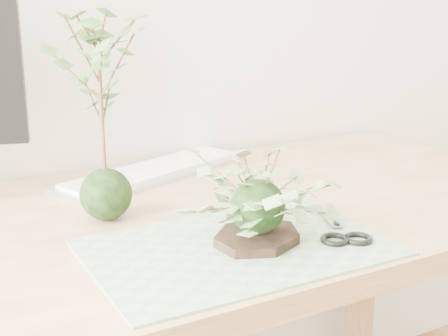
{
  "coord_description": "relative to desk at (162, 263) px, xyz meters",
  "views": [
    {
      "loc": [
        -0.48,
        0.28,
        1.12
      ],
      "look_at": [
        0.0,
        1.14,
        0.84
      ],
      "focal_mm": 50.0,
      "sensor_mm": 36.0,
      "label": 1
    }
  ],
  "objects": [
    {
      "name": "stone_dish",
      "position": [
        0.08,
        -0.19,
        0.1
      ],
      "size": [
        0.2,
        0.2,
        0.01
      ],
      "primitive_type": "cylinder",
      "rotation": [
        0.0,
        0.0,
        0.4
      ],
      "color": "black",
      "rests_on": "cutting_mat"
    },
    {
      "name": "cutting_mat",
      "position": [
        0.05,
        -0.19,
        0.09
      ],
      "size": [
        0.46,
        0.31,
        0.0
      ],
      "primitive_type": "cube",
      "rotation": [
        0.0,
        0.0,
        -0.01
      ],
      "color": "gray",
      "rests_on": "desk"
    },
    {
      "name": "scissors",
      "position": [
        0.22,
        -0.23,
        0.1
      ],
      "size": [
        0.1,
        0.19,
        0.01
      ],
      "rotation": [
        0.0,
        0.0,
        -0.43
      ],
      "color": "gray",
      "rests_on": "cutting_mat"
    },
    {
      "name": "keyboard",
      "position": [
        0.09,
        0.24,
        0.1
      ],
      "size": [
        0.47,
        0.28,
        0.02
      ],
      "rotation": [
        0.0,
        0.0,
        0.35
      ],
      "color": "#B6B6B6",
      "rests_on": "desk"
    },
    {
      "name": "desk",
      "position": [
        0.0,
        0.0,
        0.0
      ],
      "size": [
        1.6,
        0.7,
        0.74
      ],
      "color": "tan",
      "rests_on": "ground_plane"
    },
    {
      "name": "ivy_kokedama",
      "position": [
        0.08,
        -0.19,
        0.19
      ],
      "size": [
        0.29,
        0.29,
        0.17
      ],
      "rotation": [
        0.0,
        0.0,
        -0.28
      ],
      "color": "black",
      "rests_on": "stone_dish"
    },
    {
      "name": "maple_kokedama",
      "position": [
        -0.08,
        0.03,
        0.35
      ],
      "size": [
        0.22,
        0.22,
        0.37
      ],
      "rotation": [
        0.0,
        0.0,
        0.12
      ],
      "color": "black",
      "rests_on": "desk"
    }
  ]
}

